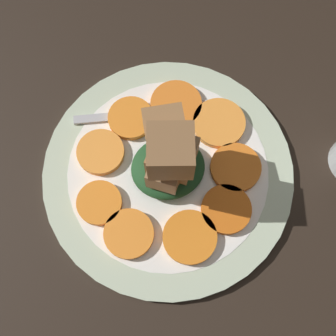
% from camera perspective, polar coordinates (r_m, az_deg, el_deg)
% --- Properties ---
extents(table_slab, '(1.20, 1.20, 0.02)m').
position_cam_1_polar(table_slab, '(0.54, 0.00, -1.05)').
color(table_slab, black).
rests_on(table_slab, ground).
extents(plate, '(0.31, 0.31, 0.01)m').
position_cam_1_polar(plate, '(0.52, 0.00, -0.55)').
color(plate, beige).
rests_on(plate, table_slab).
extents(carrot_slice_0, '(0.06, 0.06, 0.01)m').
position_cam_1_polar(carrot_slice_0, '(0.52, 9.13, 0.06)').
color(carrot_slice_0, orange).
rests_on(carrot_slice_0, plate).
extents(carrot_slice_1, '(0.07, 0.07, 0.01)m').
position_cam_1_polar(carrot_slice_1, '(0.54, 6.91, 6.08)').
color(carrot_slice_1, orange).
rests_on(carrot_slice_1, plate).
extents(carrot_slice_2, '(0.07, 0.07, 0.01)m').
position_cam_1_polar(carrot_slice_2, '(0.55, 1.10, 8.61)').
color(carrot_slice_2, orange).
rests_on(carrot_slice_2, plate).
extents(carrot_slice_3, '(0.06, 0.06, 0.01)m').
position_cam_1_polar(carrot_slice_3, '(0.54, -5.06, 6.75)').
color(carrot_slice_3, orange).
rests_on(carrot_slice_3, plate).
extents(carrot_slice_4, '(0.06, 0.06, 0.01)m').
position_cam_1_polar(carrot_slice_4, '(0.53, -9.12, 2.14)').
color(carrot_slice_4, orange).
rests_on(carrot_slice_4, plate).
extents(carrot_slice_5, '(0.05, 0.05, 0.01)m').
position_cam_1_polar(carrot_slice_5, '(0.51, -9.28, -4.68)').
color(carrot_slice_5, orange).
rests_on(carrot_slice_5, plate).
extents(carrot_slice_6, '(0.06, 0.06, 0.01)m').
position_cam_1_polar(carrot_slice_6, '(0.50, -5.32, -8.86)').
color(carrot_slice_6, orange).
rests_on(carrot_slice_6, plate).
extents(carrot_slice_7, '(0.06, 0.06, 0.01)m').
position_cam_1_polar(carrot_slice_7, '(0.49, 2.96, -9.33)').
color(carrot_slice_7, orange).
rests_on(carrot_slice_7, plate).
extents(carrot_slice_8, '(0.06, 0.06, 0.01)m').
position_cam_1_polar(carrot_slice_8, '(0.50, 7.88, -5.56)').
color(carrot_slice_8, orange).
rests_on(carrot_slice_8, plate).
extents(center_pile, '(0.09, 0.08, 0.12)m').
position_cam_1_polar(center_pile, '(0.47, 0.16, 1.44)').
color(center_pile, '#1E4723').
rests_on(center_pile, plate).
extents(fork, '(0.19, 0.04, 0.00)m').
position_cam_1_polar(fork, '(0.54, -2.26, 7.40)').
color(fork, '#B2B2B7').
rests_on(fork, plate).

